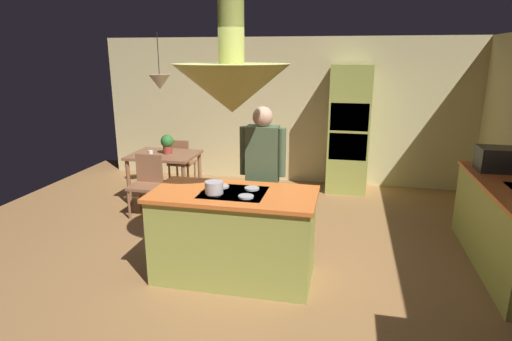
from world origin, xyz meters
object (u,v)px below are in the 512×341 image
(dining_table, at_px, (164,161))
(potted_plant_on_table, at_px, (167,143))
(microwave_on_counter, at_px, (499,159))
(cup_on_table, at_px, (151,153))
(cooking_pot_on_cooktop, at_px, (214,187))
(kitchen_island, at_px, (234,235))
(person_at_island, at_px, (263,170))
(chair_by_back_wall, at_px, (180,160))
(chair_facing_island, at_px, (147,181))
(oven_tower, at_px, (349,129))

(dining_table, xyz_separation_m, potted_plant_on_table, (0.06, 0.02, 0.28))
(microwave_on_counter, bearing_deg, cup_on_table, 174.44)
(cooking_pot_on_cooktop, bearing_deg, kitchen_island, 39.09)
(person_at_island, xyz_separation_m, chair_by_back_wall, (-1.86, 2.04, -0.48))
(person_at_island, height_order, potted_plant_on_table, person_at_island)
(chair_facing_island, height_order, cup_on_table, chair_facing_island)
(chair_facing_island, distance_m, cup_on_table, 0.54)
(chair_by_back_wall, distance_m, cooking_pot_on_cooktop, 3.28)
(microwave_on_counter, bearing_deg, dining_table, 171.76)
(cup_on_table, xyz_separation_m, cooking_pot_on_cooktop, (1.67, -2.03, 0.21))
(chair_facing_island, relative_size, microwave_on_counter, 1.89)
(kitchen_island, bearing_deg, chair_by_back_wall, 121.94)
(chair_by_back_wall, relative_size, cup_on_table, 9.67)
(potted_plant_on_table, xyz_separation_m, microwave_on_counter, (4.48, -0.67, 0.14))
(kitchen_island, xyz_separation_m, cooking_pot_on_cooktop, (-0.16, -0.13, 0.54))
(chair_by_back_wall, bearing_deg, dining_table, 90.00)
(microwave_on_counter, height_order, cooking_pot_on_cooktop, microwave_on_counter)
(person_at_island, bearing_deg, chair_facing_island, 157.02)
(dining_table, relative_size, cooking_pot_on_cooktop, 5.68)
(chair_facing_island, bearing_deg, potted_plant_on_table, 84.96)
(oven_tower, xyz_separation_m, cooking_pot_on_cooktop, (-1.26, -3.37, -0.04))
(person_at_island, distance_m, chair_by_back_wall, 2.80)
(kitchen_island, relative_size, chair_facing_island, 1.92)
(chair_by_back_wall, bearing_deg, kitchen_island, 121.94)
(oven_tower, distance_m, cup_on_table, 3.23)
(person_at_island, bearing_deg, cooking_pot_on_cooktop, -111.28)
(oven_tower, height_order, person_at_island, oven_tower)
(person_at_island, bearing_deg, chair_by_back_wall, 132.30)
(dining_table, distance_m, cup_on_table, 0.29)
(person_at_island, bearing_deg, cup_on_table, 148.58)
(kitchen_island, xyz_separation_m, cup_on_table, (-1.83, 1.90, 0.34))
(kitchen_island, height_order, dining_table, kitchen_island)
(person_at_island, relative_size, cooking_pot_on_cooktop, 9.51)
(chair_facing_island, xyz_separation_m, potted_plant_on_table, (0.06, 0.64, 0.42))
(chair_by_back_wall, relative_size, cooking_pot_on_cooktop, 4.83)
(kitchen_island, relative_size, chair_by_back_wall, 1.92)
(kitchen_island, distance_m, microwave_on_counter, 3.24)
(person_at_island, relative_size, chair_facing_island, 1.97)
(microwave_on_counter, bearing_deg, potted_plant_on_table, 171.45)
(kitchen_island, xyz_separation_m, person_at_island, (0.16, 0.69, 0.52))
(potted_plant_on_table, bearing_deg, dining_table, -163.58)
(oven_tower, xyz_separation_m, dining_table, (-2.80, -1.14, -0.40))
(oven_tower, relative_size, potted_plant_on_table, 7.02)
(chair_facing_island, xyz_separation_m, chair_by_back_wall, (0.00, 1.25, 0.00))
(chair_facing_island, height_order, potted_plant_on_table, potted_plant_on_table)
(kitchen_island, bearing_deg, dining_table, 128.99)
(dining_table, bearing_deg, chair_by_back_wall, 90.00)
(chair_facing_island, relative_size, cup_on_table, 9.67)
(potted_plant_on_table, relative_size, cooking_pot_on_cooktop, 1.67)
(microwave_on_counter, bearing_deg, person_at_island, -164.23)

